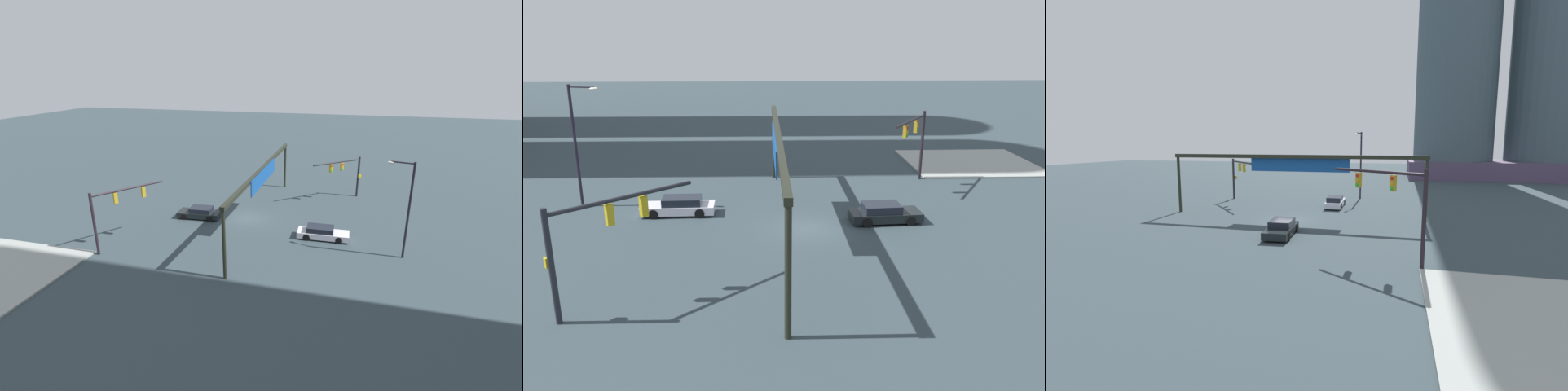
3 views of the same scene
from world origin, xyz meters
TOP-DOWN VIEW (x-y plane):
  - ground_plane at (0.00, 0.00)m, footprint 197.96×197.96m
  - sidewalk_corner at (16.07, -16.35)m, footprint 10.37×11.29m
  - traffic_signal_near_corner at (9.53, -9.26)m, footprint 5.70×3.78m
  - traffic_signal_opposite_side at (-9.29, 9.95)m, footprint 4.75×5.55m
  - streetlamp_curved_arm at (5.01, 15.14)m, footprint 0.76×2.18m
  - overhead_sign_gantry at (0.13, 1.82)m, footprint 24.48×0.43m
  - sedan_car_approaching at (3.00, 8.31)m, footprint 1.89×4.87m
  - sedan_car_waiting_far at (1.07, -5.03)m, footprint 2.18×4.61m

SIDE VIEW (x-z plane):
  - ground_plane at x=0.00m, z-range 0.00..0.00m
  - sidewalk_corner at x=16.07m, z-range 0.00..0.15m
  - sedan_car_approaching at x=3.00m, z-range -0.03..1.18m
  - sedan_car_waiting_far at x=1.07m, z-range -0.03..1.18m
  - traffic_signal_opposite_side at x=-9.29m, z-range 1.08..6.18m
  - traffic_signal_near_corner at x=9.53m, z-range 1.21..6.84m
  - streetlamp_curved_arm at x=5.01m, z-range 0.62..9.02m
  - overhead_sign_gantry at x=0.13m, z-range 2.12..8.08m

